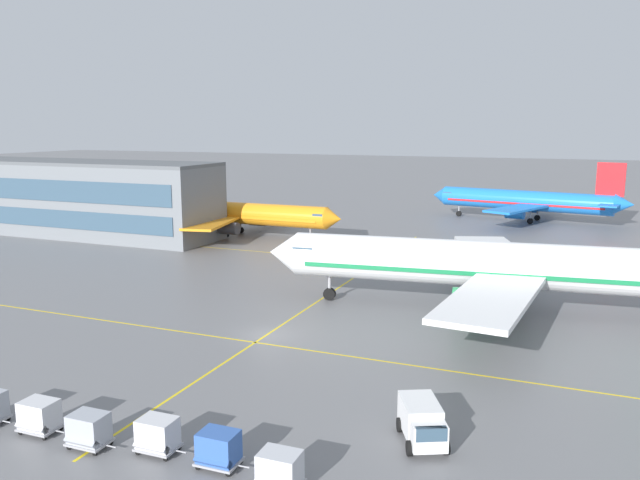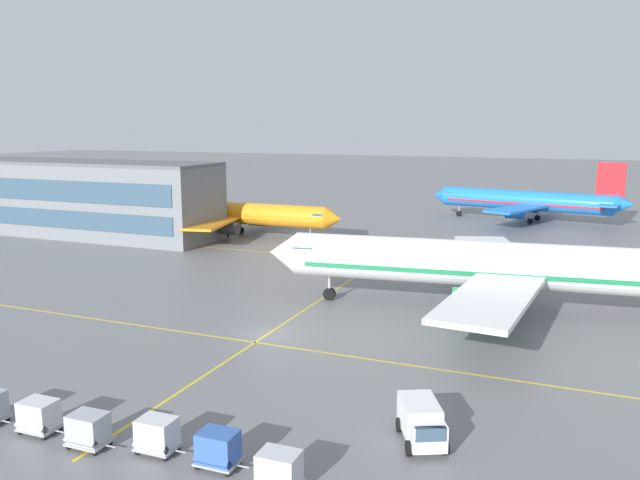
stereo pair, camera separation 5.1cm
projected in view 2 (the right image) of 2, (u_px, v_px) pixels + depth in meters
The scene contains 12 objects.
ground_plane at pixel (267, 335), 51.45m from camera, with size 600.00×600.00×0.00m, color slate.
airliner_front_gate at pixel (487, 265), 57.07m from camera, with size 41.29×35.35×12.83m.
airliner_second_row at pixel (240, 214), 96.80m from camera, with size 32.68×28.30×10.20m.
airliner_third_row at pixel (527, 201), 111.16m from camera, with size 34.67×29.52×10.81m.
taxiway_markings at pixel (331, 293), 64.30m from camera, with size 135.55×71.02×0.01m.
service_truck_red_van at pixel (422, 422), 33.81m from camera, with size 3.52×4.49×2.10m.
baggage_cart_row_second at pixel (39, 416), 34.89m from camera, with size 2.77×1.73×1.86m.
baggage_cart_row_middle at pixel (88, 430), 33.30m from camera, with size 2.77×1.73×1.86m.
baggage_cart_row_fourth at pixel (157, 435), 32.76m from camera, with size 2.77×1.73×1.86m.
baggage_cart_row_fifth at pixel (218, 449), 31.35m from camera, with size 2.77×1.73×1.86m.
baggage_cart_row_rightmost at pixel (279, 470), 29.39m from camera, with size 2.77×1.73×1.86m.
terminal_building at pixel (11, 194), 103.48m from camera, with size 74.60×11.72×11.42m.
Camera 2 is at (22.90, -43.81, 16.79)m, focal length 35.54 mm.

